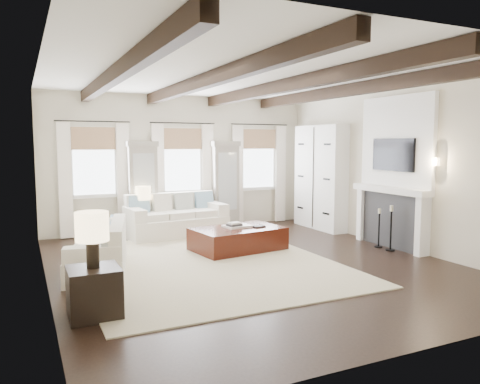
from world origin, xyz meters
name	(u,v)px	position (x,y,z in m)	size (l,w,h in m)	color
ground	(251,264)	(0.00, 0.00, 0.00)	(7.50, 7.50, 0.00)	black
room_shell	(265,153)	(0.75, 0.90, 1.89)	(6.54, 7.54, 3.22)	beige
area_rug	(206,264)	(-0.71, 0.31, 0.01)	(4.16, 4.93, 0.02)	#C3B897
sofa_back	(175,219)	(-0.41, 3.01, 0.38)	(2.28, 1.17, 0.94)	silver
sofa_left	(102,251)	(-2.40, 0.62, 0.33)	(1.26, 2.03, 0.81)	silver
ottoman	(238,239)	(0.23, 1.04, 0.22)	(1.69, 1.06, 0.44)	black
tray	(237,226)	(0.25, 1.11, 0.46)	(0.50, 0.38, 0.04)	white
book_lower	(234,225)	(0.17, 1.06, 0.50)	(0.26, 0.20, 0.04)	#262628
book_upper	(235,223)	(0.17, 1.06, 0.54)	(0.22, 0.17, 0.03)	beige
book_loose	(258,226)	(0.64, 0.95, 0.46)	(0.24, 0.18, 0.03)	#262628
side_table_front	(94,292)	(-2.80, -1.38, 0.30)	(0.60, 0.60, 0.60)	black
lamp_front	(92,230)	(-2.80, -1.38, 1.06)	(0.39, 0.39, 0.67)	black
side_table_back	(144,224)	(-1.09, 3.15, 0.28)	(0.37, 0.37, 0.55)	black
lamp_back	(143,195)	(-1.09, 3.15, 0.94)	(0.33, 0.33, 0.57)	black
candlestick_near	(391,232)	(2.90, -0.25, 0.37)	(0.18, 0.18, 0.88)	black
candlestick_far	(379,231)	(2.90, 0.09, 0.32)	(0.16, 0.16, 0.78)	black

